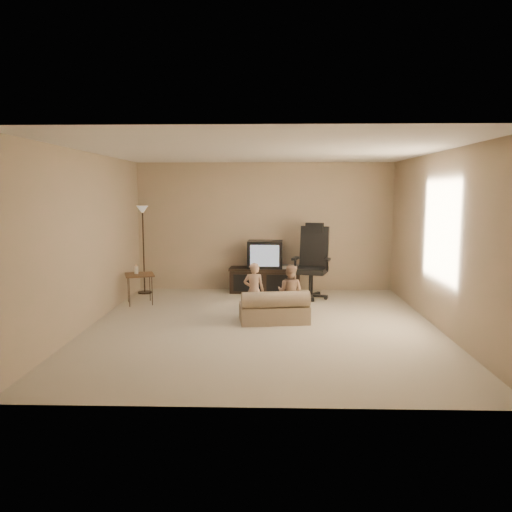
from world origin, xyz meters
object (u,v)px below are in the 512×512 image
(side_table, at_px, (139,275))
(toddler_left, at_px, (254,291))
(toddler_right, at_px, (290,292))
(child_sofa, at_px, (274,309))
(office_chair, at_px, (312,271))
(floor_lamp, at_px, (143,230))
(tv_stand, at_px, (265,271))

(side_table, distance_m, toddler_left, 2.25)
(side_table, xyz_separation_m, toddler_right, (2.57, -0.96, -0.09))
(side_table, xyz_separation_m, child_sofa, (2.33, -1.19, -0.31))
(office_chair, relative_size, toddler_left, 1.57)
(side_table, bearing_deg, toddler_right, -20.51)
(side_table, bearing_deg, toddler_left, -26.05)
(office_chair, xyz_separation_m, side_table, (-3.03, -0.59, 0.02))
(office_chair, height_order, toddler_right, office_chair)
(floor_lamp, xyz_separation_m, toddler_left, (2.16, -1.90, -0.79))
(toddler_right, bearing_deg, tv_stand, -56.35)
(toddler_right, bearing_deg, side_table, 2.19)
(tv_stand, bearing_deg, toddler_right, -77.09)
(toddler_left, height_order, toddler_right, toddler_left)
(office_chair, bearing_deg, tv_stand, 166.31)
(floor_lamp, bearing_deg, side_table, -80.96)
(child_sofa, height_order, toddler_left, toddler_left)
(side_table, bearing_deg, floor_lamp, 99.04)
(tv_stand, distance_m, child_sofa, 2.30)
(side_table, bearing_deg, child_sofa, -27.07)
(office_chair, height_order, toddler_left, office_chair)
(tv_stand, bearing_deg, floor_lamp, -173.53)
(child_sofa, bearing_deg, toddler_left, 139.32)
(side_table, bearing_deg, tv_stand, 26.66)
(office_chair, relative_size, child_sofa, 1.27)
(office_chair, bearing_deg, toddler_left, -105.90)
(tv_stand, height_order, child_sofa, tv_stand)
(office_chair, xyz_separation_m, child_sofa, (-0.70, -1.78, -0.29))
(office_chair, xyz_separation_m, floor_lamp, (-3.17, 0.32, 0.73))
(floor_lamp, bearing_deg, office_chair, -5.79)
(side_table, relative_size, toddler_left, 0.81)
(tv_stand, distance_m, toddler_left, 2.08)
(tv_stand, height_order, toddler_right, tv_stand)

